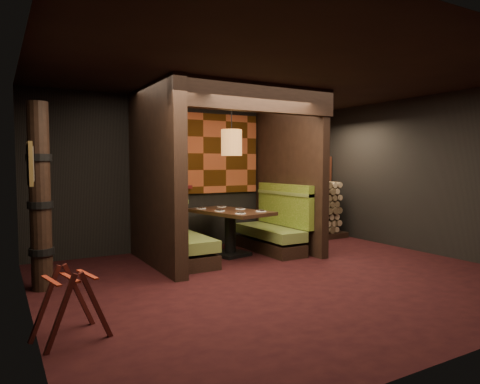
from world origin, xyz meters
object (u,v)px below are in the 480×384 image
object	(u,v)px
booth_bench_left	(179,238)
pendant_lamp	(232,143)
booth_bench_right	(274,229)
totem_column	(40,198)
firewood_stack	(308,211)
luggage_rack	(70,301)
dining_table	(230,224)

from	to	relation	value
booth_bench_left	pendant_lamp	bearing A→B (deg)	0.03
booth_bench_right	totem_column	world-z (taller)	totem_column
booth_bench_right	firewood_stack	world-z (taller)	firewood_stack
luggage_rack	totem_column	world-z (taller)	totem_column
booth_bench_left	luggage_rack	distance (m)	3.10
dining_table	totem_column	bearing A→B (deg)	-168.98
dining_table	booth_bench_right	bearing A→B (deg)	-3.21
booth_bench_right	pendant_lamp	size ratio (longest dim) A/B	1.47
dining_table	firewood_stack	world-z (taller)	firewood_stack
booth_bench_right	dining_table	size ratio (longest dim) A/B	0.96
dining_table	firewood_stack	size ratio (longest dim) A/B	0.96
booth_bench_left	totem_column	size ratio (longest dim) A/B	0.67
dining_table	totem_column	size ratio (longest dim) A/B	0.70
totem_column	dining_table	bearing A→B (deg)	11.02
booth_bench_left	booth_bench_right	xyz separation A→B (m)	(1.89, 0.00, 0.00)
booth_bench_left	dining_table	world-z (taller)	booth_bench_left
booth_bench_left	firewood_stack	size ratio (longest dim) A/B	0.92
totem_column	luggage_rack	bearing A→B (deg)	-87.47
booth_bench_left	firewood_stack	bearing A→B (deg)	12.17
booth_bench_right	luggage_rack	world-z (taller)	booth_bench_right
booth_bench_right	firewood_stack	size ratio (longest dim) A/B	0.92
booth_bench_right	totem_column	distance (m)	4.10
booth_bench_right	dining_table	world-z (taller)	booth_bench_right
booth_bench_left	totem_column	world-z (taller)	totem_column
dining_table	pendant_lamp	xyz separation A→B (m)	(0.00, -0.05, 1.42)
pendant_lamp	luggage_rack	distance (m)	4.15
luggage_rack	firewood_stack	distance (m)	6.09
booth_bench_left	firewood_stack	world-z (taller)	firewood_stack
firewood_stack	pendant_lamp	bearing A→B (deg)	-162.75
dining_table	pendant_lamp	size ratio (longest dim) A/B	1.53
booth_bench_left	luggage_rack	xyz separation A→B (m)	(-2.01, -2.36, -0.05)
pendant_lamp	luggage_rack	world-z (taller)	pendant_lamp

